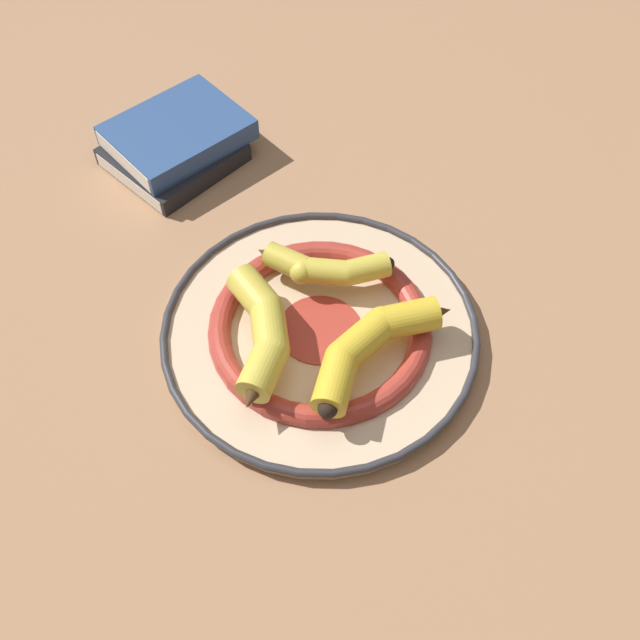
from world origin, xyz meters
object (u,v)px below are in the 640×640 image
at_px(banana_a, 263,333).
at_px(banana_c, 371,344).
at_px(decorative_bowl, 320,330).
at_px(book_stack, 175,143).
at_px(banana_b, 323,267).

height_order(banana_a, banana_c, same).
height_order(decorative_bowl, book_stack, book_stack).
xyz_separation_m(decorative_bowl, banana_c, (-0.00, 0.07, 0.04)).
xyz_separation_m(banana_b, banana_c, (0.05, 0.11, 0.00)).
height_order(decorative_bowl, banana_a, banana_a).
distance_m(banana_c, book_stack, 0.44).
bearing_deg(banana_c, book_stack, -98.76).
height_order(banana_b, banana_c, banana_c).
relative_size(banana_a, banana_c, 0.72).
distance_m(decorative_bowl, banana_b, 0.08).
bearing_deg(book_stack, banana_c, 82.68).
distance_m(decorative_bowl, banana_a, 0.08).
relative_size(decorative_bowl, book_stack, 1.89).
bearing_deg(book_stack, decorative_bowl, 79.76).
xyz_separation_m(decorative_bowl, banana_b, (-0.05, -0.04, 0.03)).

